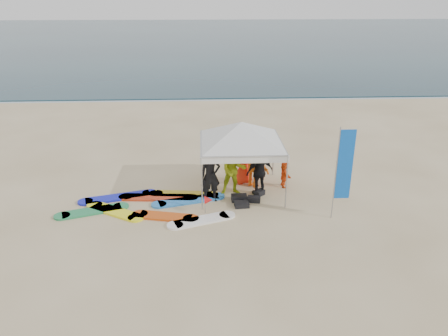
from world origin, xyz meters
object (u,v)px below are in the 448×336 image
object	(u,v)px
person_orange_b	(244,160)
surfboard_spread	(153,205)
person_yellow	(234,170)
feather_flag	(344,166)
canopy_tent	(242,122)
person_seated	(284,174)
person_black_b	(260,172)
person_orange_a	(254,162)
person_black_a	(210,175)
marker_pennant	(209,200)

from	to	relation	value
person_orange_b	surfboard_spread	bearing A→B (deg)	4.98
person_yellow	feather_flag	distance (m)	4.00
person_orange_b	surfboard_spread	xyz separation A→B (m)	(-3.36, -1.84, -0.91)
canopy_tent	person_seated	bearing A→B (deg)	9.78
person_black_b	person_yellow	bearing A→B (deg)	-24.62
person_orange_a	person_yellow	bearing A→B (deg)	79.89
person_yellow	person_black_a	bearing A→B (deg)	-154.38
person_orange_a	person_black_a	bearing A→B (deg)	75.41
person_black_a	person_black_b	world-z (taller)	person_black_a
person_orange_a	surfboard_spread	xyz separation A→B (m)	(-3.74, -1.53, -0.93)
surfboard_spread	person_black_a	bearing A→B (deg)	9.20
person_yellow	marker_pennant	xyz separation A→B (m)	(-0.94, -1.47, -0.47)
person_black_a	person_orange_b	bearing A→B (deg)	37.23
feather_flag	marker_pennant	size ratio (longest dim) A/B	4.93
feather_flag	surfboard_spread	bearing A→B (deg)	169.65
canopy_tent	marker_pennant	xyz separation A→B (m)	(-1.23, -1.74, -2.18)
person_orange_a	person_black_b	size ratio (longest dim) A/B	1.08
person_seated	surfboard_spread	xyz separation A→B (m)	(-4.89, -1.39, -0.47)
person_black_a	person_black_b	distance (m)	1.85
person_orange_a	person_seated	xyz separation A→B (m)	(1.15, -0.14, -0.46)
person_orange_b	feather_flag	xyz separation A→B (m)	(2.91, -2.99, 0.91)
person_black_a	person_orange_a	size ratio (longest dim) A/B	1.01
person_orange_a	surfboard_spread	distance (m)	4.15
canopy_tent	feather_flag	size ratio (longest dim) A/B	1.30
feather_flag	marker_pennant	bearing A→B (deg)	173.28
person_orange_a	marker_pennant	distance (m)	2.84
person_yellow	marker_pennant	bearing A→B (deg)	-127.42
person_orange_b	canopy_tent	xyz separation A→B (m)	(-0.17, -0.74, 1.74)
person_yellow	canopy_tent	world-z (taller)	canopy_tent
feather_flag	person_black_a	bearing A→B (deg)	160.71
person_yellow	person_seated	bearing A→B (deg)	10.92
person_seated	feather_flag	world-z (taller)	feather_flag
person_yellow	person_seated	distance (m)	2.11
person_seated	person_orange_b	bearing A→B (deg)	69.49
person_orange_a	surfboard_spread	size ratio (longest dim) A/B	0.34
canopy_tent	surfboard_spread	distance (m)	4.29
person_orange_a	person_black_b	distance (m)	0.78
person_black_a	person_orange_a	world-z (taller)	person_black_a
person_black_b	canopy_tent	distance (m)	1.93
person_orange_b	surfboard_spread	size ratio (longest dim) A/B	0.33
person_orange_a	person_orange_b	distance (m)	0.49
person_orange_b	marker_pennant	distance (m)	2.88
marker_pennant	surfboard_spread	size ratio (longest dim) A/B	0.11
person_orange_a	person_black_b	world-z (taller)	person_orange_a
person_black_b	person_black_a	bearing A→B (deg)	-7.17
person_black_b	person_orange_b	distance (m)	1.18
person_seated	surfboard_spread	size ratio (longest dim) A/B	0.18
person_black_a	surfboard_spread	distance (m)	2.28
person_black_b	person_seated	size ratio (longest dim) A/B	1.76
person_yellow	canopy_tent	bearing A→B (deg)	37.93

